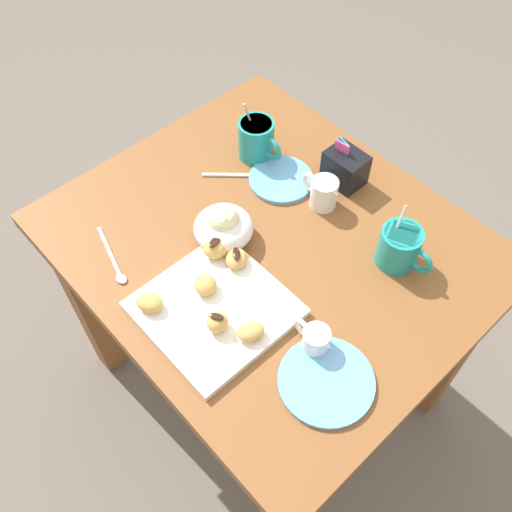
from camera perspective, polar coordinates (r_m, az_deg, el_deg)
name	(u,v)px	position (r m, az deg, el deg)	size (l,w,h in m)	color
ground_plane	(265,378)	(1.82, 0.94, -12.29)	(8.00, 8.00, 0.00)	#665B51
dining_table	(268,278)	(1.32, 1.27, -2.27)	(0.88, 0.75, 0.71)	brown
pastry_plate_square	(215,308)	(1.10, -4.22, -5.33)	(0.26, 0.26, 0.02)	white
coffee_mug_teal_left	(257,139)	(1.34, 0.09, 11.83)	(0.13, 0.08, 0.15)	teal
coffee_mug_teal_right	(400,246)	(1.17, 14.42, 0.95)	(0.12, 0.09, 0.14)	teal
cream_pitcher_white	(323,192)	(1.25, 6.85, 6.49)	(0.10, 0.06, 0.07)	white
sugar_caddy	(345,167)	(1.31, 9.03, 8.87)	(0.09, 0.07, 0.11)	black
ice_cream_bowl	(223,226)	(1.18, -3.34, 3.04)	(0.13, 0.13, 0.09)	white
chocolate_sauce_pitcher	(315,339)	(1.05, 6.05, -8.38)	(0.09, 0.05, 0.06)	white
saucer_sky_left	(281,179)	(1.32, 2.56, 7.77)	(0.15, 0.15, 0.01)	#66A8DB
saucer_sky_right	(326,381)	(1.04, 7.13, -12.49)	(0.18, 0.18, 0.01)	#66A8DB
loose_spoon_near_saucer	(246,175)	(1.33, -1.07, 8.22)	(0.12, 0.12, 0.01)	silver
loose_spoon_by_plate	(114,262)	(1.20, -14.24, -0.57)	(0.16, 0.05, 0.01)	silver
beignet_0	(217,322)	(1.05, -3.96, -6.73)	(0.04, 0.04, 0.04)	#DBA351
chocolate_drizzle_0	(217,317)	(1.04, -4.02, -6.16)	(0.03, 0.01, 0.01)	black
beignet_1	(251,332)	(1.05, -0.54, -7.69)	(0.05, 0.04, 0.03)	#DBA351
beignet_2	(216,248)	(1.15, -4.12, 0.86)	(0.05, 0.05, 0.04)	#DBA351
chocolate_drizzle_2	(215,241)	(1.13, -4.18, 1.49)	(0.04, 0.02, 0.01)	black
beignet_3	(205,285)	(1.10, -5.16, -2.94)	(0.04, 0.05, 0.03)	#DBA351
beignet_4	(149,303)	(1.10, -10.76, -4.67)	(0.04, 0.05, 0.03)	#DBA351
beignet_5	(237,259)	(1.14, -1.98, -0.28)	(0.05, 0.04, 0.03)	#DBA351
chocolate_drizzle_5	(236,254)	(1.12, -2.00, 0.21)	(0.03, 0.02, 0.01)	black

